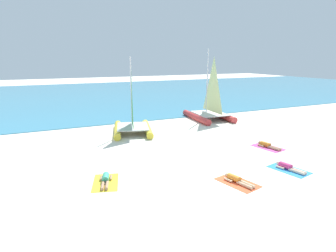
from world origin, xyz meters
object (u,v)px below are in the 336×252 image
Objects in this scene: towel_leftmost at (106,182)px; sunbather_center_left at (236,180)px; sailboat_yellow at (132,122)px; sunbather_leftmost at (106,179)px; sunbather_rightmost at (267,145)px; sunbather_center_right at (288,167)px; towel_center_left at (237,183)px; towel_center_right at (289,170)px; sailboat_red at (209,109)px; towel_rightmost at (268,147)px.

sunbather_center_left is (5.36, -2.39, 0.13)m from towel_leftmost.
sailboat_yellow is at bearing 85.93° from sunbather_center_left.
sunbather_leftmost is 0.99× the size of sunbather_rightmost.
towel_leftmost is (-3.69, -7.73, -0.82)m from sailboat_yellow.
sunbather_center_right is (4.96, -9.96, -0.69)m from sailboat_yellow.
sunbather_center_right reaches higher than towel_center_left.
sunbather_center_left is (1.68, -10.12, -0.69)m from sailboat_yellow.
towel_center_right is (4.98, -10.02, -0.82)m from sailboat_yellow.
sailboat_red is 3.25× the size of towel_center_left.
sunbather_center_left is (-0.02, 0.06, 0.13)m from towel_center_left.
sunbather_leftmost reaches higher than towel_leftmost.
sunbather_center_left is at bearing 170.87° from sunbather_center_right.
sunbather_leftmost is (-11.37, -9.34, -0.79)m from sailboat_red.
sunbather_rightmost is at bearing 5.42° from towel_leftmost.
towel_rightmost is at bearing -90.00° from sunbather_rightmost.
sailboat_yellow reaches higher than sunbather_leftmost.
sailboat_yellow reaches higher than towel_center_left.
towel_leftmost is (-11.39, -9.40, -0.92)m from sailboat_red.
sunbather_rightmost is (4.92, 3.43, 0.13)m from towel_center_left.
towel_center_right is 1.22× the size of sunbather_rightmost.
towel_center_left is at bearing -145.69° from towel_rightmost.
sailboat_red is at bearing 39.54° from towel_leftmost.
towel_leftmost is at bearing 165.18° from towel_center_right.
towel_center_right is (3.28, 0.16, 0.00)m from towel_center_left.
sunbather_leftmost is at bearing 174.06° from sunbather_rightmost.
sunbather_leftmost is 5.88m from sunbather_center_left.
towel_leftmost is at bearing -100.43° from sailboat_yellow.
towel_rightmost is 0.14m from sunbather_rightmost.
towel_center_left and towel_rightmost have the same top height.
towel_rightmost is at bearing -30.74° from sailboat_yellow.
sailboat_yellow is 9.48m from sunbather_rightmost.
sunbather_center_right is (-2.74, -11.63, -0.79)m from sailboat_red.
towel_center_right is 0.14m from sunbather_center_right.
towel_rightmost is at bearing 50.09° from sunbather_center_right.
sunbather_rightmost is (1.64, 3.27, 0.13)m from towel_center_right.
towel_center_left and towel_center_right have the same top height.
towel_rightmost is at bearing 20.49° from sunbather_leftmost.
towel_center_left is at bearing -156.12° from sunbather_rightmost.
sailboat_red is 8.53m from sunbather_rightmost.
sailboat_yellow is 2.91× the size of towel_rightmost.
towel_leftmost is 1.23× the size of sunbather_leftmost.
towel_leftmost is at bearing -174.95° from towel_rightmost.
sunbather_center_right is at bearing -99.15° from sailboat_red.
sunbather_center_right reaches higher than towel_rightmost.
towel_center_right is (-2.73, -11.69, -0.92)m from sailboat_red.
sailboat_yellow is 2.91× the size of towel_leftmost.
sunbather_rightmost is at bearing -30.52° from sailboat_yellow.
towel_center_left is 1.00× the size of towel_rightmost.
towel_rightmost is (4.95, 3.30, -0.13)m from sunbather_center_left.
towel_center_left is 1.22× the size of sunbather_center_left.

